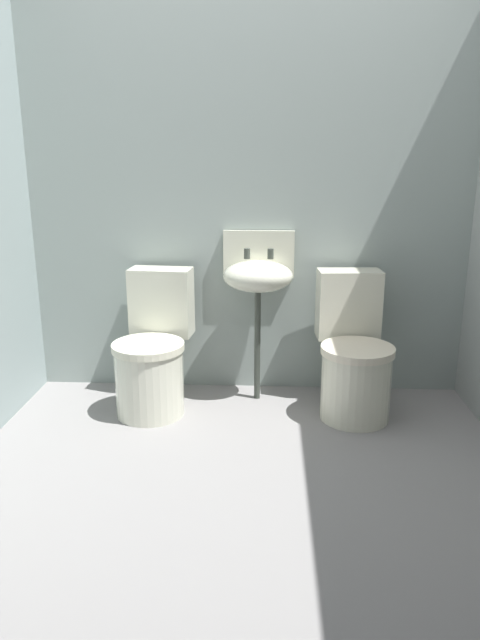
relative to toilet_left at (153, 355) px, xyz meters
name	(u,v)px	position (x,y,z in m)	size (l,w,h in m)	color
ground_plane	(236,503)	(0.52, -0.89, -0.36)	(3.00, 2.88, 0.08)	gray
wall_back	(248,198)	(0.52, 0.40, 0.85)	(3.00, 0.10, 2.35)	#94A19C
toilet_left	(153,355)	(0.00, 0.00, 0.00)	(0.43, 0.62, 0.78)	silver
toilet_right	(354,358)	(1.13, 0.00, 0.00)	(0.43, 0.62, 0.78)	silver
sink	(258,275)	(0.59, 0.19, 0.43)	(0.42, 0.35, 0.99)	#3C413A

